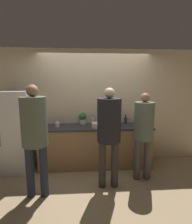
{
  "coord_description": "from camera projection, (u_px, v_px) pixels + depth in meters",
  "views": [
    {
      "loc": [
        -0.24,
        -3.38,
        1.84
      ],
      "look_at": [
        0.0,
        0.15,
        1.26
      ],
      "focal_mm": 28.0,
      "sensor_mm": 36.0,
      "label": 1
    }
  ],
  "objects": [
    {
      "name": "refrigerator",
      "position": [
        18.0,
        131.0,
        3.69
      ],
      "size": [
        0.67,
        0.73,
        1.68
      ],
      "color": "white",
      "rests_on": "ground_plane"
    },
    {
      "name": "wall_back",
      "position": [
        94.0,
        106.0,
        4.1
      ],
      "size": [
        5.2,
        0.06,
        2.6
      ],
      "color": "#C6B293",
      "rests_on": "ground_plane"
    },
    {
      "name": "person_right",
      "position": [
        144.0,
        129.0,
        3.26
      ],
      "size": [
        0.36,
        0.36,
        1.67
      ],
      "color": "#4C4742",
      "rests_on": "ground_plane"
    },
    {
      "name": "fruit_bowl",
      "position": [
        99.0,
        125.0,
        3.71
      ],
      "size": [
        0.3,
        0.3,
        0.14
      ],
      "color": "beige",
      "rests_on": "counter"
    },
    {
      "name": "person_left",
      "position": [
        35.0,
        130.0,
        2.71
      ],
      "size": [
        0.4,
        0.4,
        1.82
      ],
      "color": "#232838",
      "rests_on": "ground_plane"
    },
    {
      "name": "potted_plant",
      "position": [
        83.0,
        118.0,
        4.04
      ],
      "size": [
        0.17,
        0.17,
        0.26
      ],
      "color": "beige",
      "rests_on": "counter"
    },
    {
      "name": "utensil_crock",
      "position": [
        118.0,
        122.0,
        3.98
      ],
      "size": [
        0.12,
        0.12,
        0.25
      ],
      "color": "#3D424C",
      "rests_on": "counter"
    },
    {
      "name": "cup_white",
      "position": [
        57.0,
        124.0,
        3.79
      ],
      "size": [
        0.09,
        0.09,
        0.1
      ],
      "color": "white",
      "rests_on": "counter"
    },
    {
      "name": "counter",
      "position": [
        95.0,
        146.0,
        3.93
      ],
      "size": [
        2.46,
        0.66,
        0.91
      ],
      "color": "#9E754C",
      "rests_on": "ground_plane"
    },
    {
      "name": "bottle_clear",
      "position": [
        92.0,
        121.0,
        4.01
      ],
      "size": [
        0.06,
        0.06,
        0.21
      ],
      "color": "silver",
      "rests_on": "counter"
    },
    {
      "name": "person_center",
      "position": [
        109.0,
        128.0,
        2.98
      ],
      "size": [
        0.41,
        0.41,
        1.77
      ],
      "color": "#38332D",
      "rests_on": "ground_plane"
    },
    {
      "name": "bottle_red",
      "position": [
        116.0,
        122.0,
        3.83
      ],
      "size": [
        0.07,
        0.07,
        0.24
      ],
      "color": "red",
      "rests_on": "counter"
    },
    {
      "name": "ground_plane",
      "position": [
        96.0,
        172.0,
        3.64
      ],
      "size": [
        14.0,
        14.0,
        0.0
      ],
      "primitive_type": "plane",
      "color": "#9E8460"
    },
    {
      "name": "bottle_dark",
      "position": [
        126.0,
        120.0,
        4.08
      ],
      "size": [
        0.06,
        0.06,
        0.21
      ],
      "color": "#333338",
      "rests_on": "counter"
    }
  ]
}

